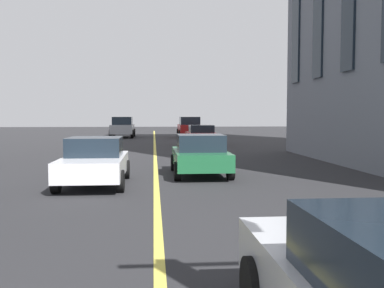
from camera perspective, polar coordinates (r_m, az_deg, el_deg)
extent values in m
cube|color=#D8C64C|center=(17.47, -4.69, -3.03)|extent=(80.00, 0.16, 0.01)
cube|color=silver|center=(13.37, -12.39, -2.73)|extent=(3.90, 1.75, 0.55)
cube|color=#19232D|center=(13.51, -12.32, -0.32)|extent=(1.64, 1.54, 0.55)
cylinder|color=black|center=(12.04, -9.19, -4.72)|extent=(0.60, 0.21, 0.60)
cylinder|color=black|center=(12.28, -17.05, -4.67)|extent=(0.60, 0.21, 0.60)
cylinder|color=black|center=(14.59, -8.44, -3.23)|extent=(0.60, 0.21, 0.60)
cylinder|color=black|center=(14.79, -14.96, -3.22)|extent=(0.60, 0.21, 0.60)
cube|color=#1E6038|center=(15.26, 1.02, -1.84)|extent=(3.90, 1.75, 0.55)
cube|color=#19232D|center=(15.03, 1.10, 0.17)|extent=(1.64, 1.54, 0.55)
cylinder|color=black|center=(16.51, -2.35, -2.38)|extent=(0.60, 0.21, 0.60)
cylinder|color=black|center=(16.67, 3.43, -2.33)|extent=(0.60, 0.21, 0.60)
cylinder|color=black|center=(13.95, -1.87, -3.51)|extent=(0.60, 0.21, 0.60)
cylinder|color=black|center=(14.14, 4.95, -3.42)|extent=(0.60, 0.21, 0.60)
cylinder|color=black|center=(4.76, 8.23, -17.81)|extent=(0.64, 0.22, 0.64)
cube|color=#B21E1E|center=(30.49, 1.15, 1.00)|extent=(4.40, 1.80, 0.55)
cube|color=#19232D|center=(30.25, 1.20, 1.97)|extent=(1.85, 1.58, 0.50)
cylinder|color=black|center=(31.87, -0.67, 0.62)|extent=(0.64, 0.22, 0.64)
cylinder|color=black|center=(32.04, 2.41, 0.64)|extent=(0.64, 0.22, 0.64)
cylinder|color=black|center=(28.98, -0.24, 0.31)|extent=(0.64, 0.22, 0.64)
cylinder|color=black|center=(29.17, 3.14, 0.33)|extent=(0.64, 0.22, 0.64)
cube|color=#B21E1E|center=(40.38, -0.32, 1.94)|extent=(4.70, 1.95, 0.80)
cube|color=#19232D|center=(40.36, -0.32, 3.00)|extent=(2.58, 1.72, 0.70)
cylinder|color=black|center=(41.88, -1.77, 1.45)|extent=(0.76, 0.27, 0.76)
cylinder|color=black|center=(42.02, 0.78, 1.46)|extent=(0.76, 0.27, 0.76)
cylinder|color=black|center=(38.78, -1.52, 1.27)|extent=(0.76, 0.27, 0.76)
cylinder|color=black|center=(38.94, 1.24, 1.28)|extent=(0.76, 0.27, 0.76)
cube|color=#B7BABF|center=(40.98, -8.88, 1.92)|extent=(4.70, 1.95, 0.80)
cube|color=#19232D|center=(40.96, -8.89, 2.97)|extent=(2.58, 1.72, 0.70)
cylinder|color=black|center=(39.39, -7.67, 1.28)|extent=(0.76, 0.27, 0.76)
cylinder|color=black|center=(39.53, -10.38, 1.26)|extent=(0.76, 0.27, 0.76)
cylinder|color=black|center=(42.49, -7.47, 1.46)|extent=(0.76, 0.27, 0.76)
cylinder|color=black|center=(42.61, -9.99, 1.44)|extent=(0.76, 0.27, 0.76)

